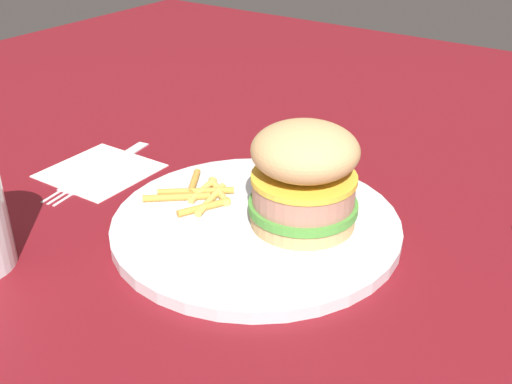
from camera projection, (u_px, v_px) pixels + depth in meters
The scene contains 6 objects.
ground_plane at pixel (233, 232), 0.60m from camera, with size 1.60×1.60×0.00m, color maroon.
plate at pixel (256, 225), 0.60m from camera, with size 0.28×0.28×0.01m, color silver.
sandwich at pixel (304, 176), 0.57m from camera, with size 0.10×0.10×0.10m.
fries_pile at pixel (200, 194), 0.63m from camera, with size 0.09×0.08×0.01m.
napkin at pixel (100, 171), 0.71m from camera, with size 0.11×0.11×0.00m, color white.
fork at pixel (99, 169), 0.71m from camera, with size 0.17×0.04×0.00m.
Camera 1 is at (0.40, 0.31, 0.32)m, focal length 43.88 mm.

